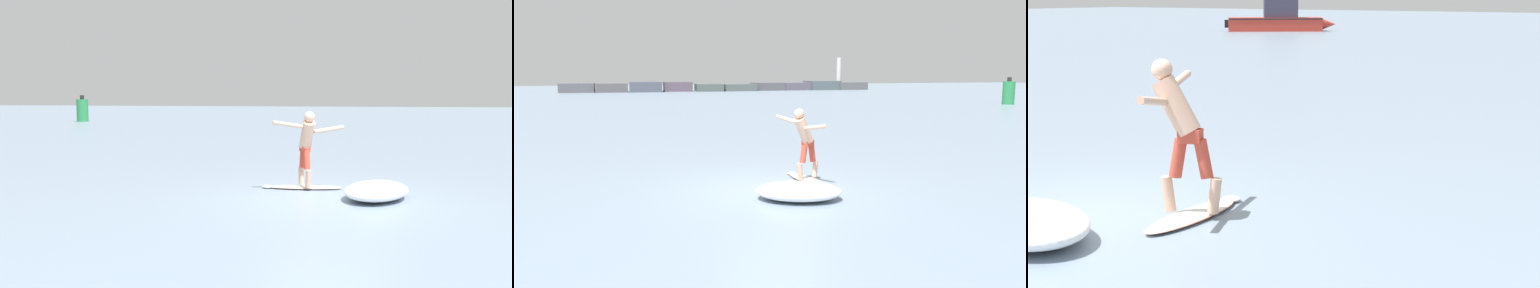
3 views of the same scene
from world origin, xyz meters
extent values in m
plane|color=gray|center=(0.00, 0.00, 0.00)|extent=(200.00, 200.00, 0.00)
ellipsoid|color=white|center=(1.16, 0.62, 0.04)|extent=(0.65, 1.80, 0.08)
ellipsoid|color=white|center=(1.05, 1.51, 0.04)|extent=(0.27, 0.27, 0.07)
ellipsoid|color=#DB5B2D|center=(1.16, 0.62, 0.04)|extent=(0.67, 1.81, 0.04)
cone|color=black|center=(1.25, -0.09, -0.06)|extent=(0.06, 0.06, 0.14)
cone|color=black|center=(1.35, 0.04, -0.06)|extent=(0.06, 0.06, 0.14)
cone|color=black|center=(1.11, 0.01, -0.06)|extent=(0.06, 0.06, 0.14)
cylinder|color=#DAA88B|center=(0.91, 0.51, 0.29)|extent=(0.22, 0.19, 0.43)
cylinder|color=#C84433|center=(1.02, 0.56, 0.72)|extent=(0.27, 0.23, 0.47)
cylinder|color=#DAA88B|center=(1.41, 0.74, 0.29)|extent=(0.22, 0.19, 0.43)
cylinder|color=#C84433|center=(1.30, 0.69, 0.72)|extent=(0.27, 0.23, 0.47)
cube|color=#C84433|center=(1.16, 0.62, 0.98)|extent=(0.32, 0.29, 0.16)
cylinder|color=#DAA88B|center=(1.01, 0.56, 1.32)|extent=(0.63, 0.49, 0.73)
sphere|color=#DAA88B|center=(0.87, 0.49, 1.73)|extent=(0.24, 0.24, 0.24)
cylinder|color=#DAA88B|center=(1.11, 0.06, 1.44)|extent=(0.37, 0.69, 0.21)
cylinder|color=#DAA88B|center=(0.71, 0.96, 1.56)|extent=(0.37, 0.69, 0.20)
cube|color=#BB362A|center=(-25.47, 40.66, 0.45)|extent=(6.04, 5.36, 0.90)
cone|color=#BB362A|center=(-22.70, 42.87, 0.45)|extent=(1.41, 1.38, 0.90)
cube|color=black|center=(-25.47, 40.66, 0.83)|extent=(6.03, 5.36, 0.08)
cube|color=#37344A|center=(-25.18, 40.90, 1.64)|extent=(2.62, 2.50, 1.49)
cube|color=#232D38|center=(-24.30, 41.60, 1.82)|extent=(0.73, 0.90, 0.75)
cube|color=black|center=(-28.00, 38.65, 0.49)|extent=(0.44, 0.46, 0.52)
camera|label=1|loc=(-10.58, -0.73, 2.20)|focal=35.00mm
camera|label=2|loc=(-3.60, -10.84, 2.74)|focal=35.00mm
camera|label=3|loc=(7.47, -6.76, 2.61)|focal=60.00mm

